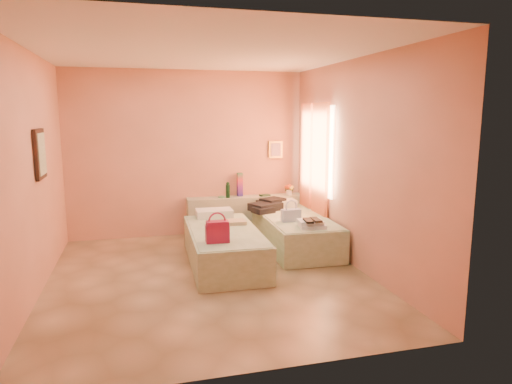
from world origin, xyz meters
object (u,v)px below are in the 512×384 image
(water_bottle, at_px, (228,190))
(magenta_handbag, at_px, (217,231))
(green_book, at_px, (265,195))
(blue_handbag, at_px, (291,215))
(headboard_ledge, at_px, (246,214))
(bed_right, at_px, (294,232))
(towel_stack, at_px, (312,224))
(bed_left, at_px, (224,247))
(flower_vase, at_px, (289,189))

(water_bottle, distance_m, magenta_handbag, 2.24)
(green_book, relative_size, blue_handbag, 0.60)
(headboard_ledge, distance_m, bed_right, 1.21)
(green_book, bearing_deg, headboard_ledge, 162.00)
(bed_right, xyz_separation_m, towel_stack, (0.00, -0.73, 0.30))
(water_bottle, bearing_deg, blue_handbag, -62.88)
(headboard_ledge, bearing_deg, bed_left, -113.28)
(blue_handbag, bearing_deg, bed_right, 59.39)
(water_bottle, bearing_deg, headboard_ledge, 8.51)
(bed_left, bearing_deg, towel_stack, -7.53)
(bed_right, xyz_separation_m, flower_vase, (0.26, 1.02, 0.51))
(flower_vase, bearing_deg, headboard_ledge, 175.32)
(headboard_ledge, xyz_separation_m, flower_vase, (0.78, -0.06, 0.44))
(headboard_ledge, relative_size, bed_right, 1.02)
(green_book, distance_m, blue_handbag, 1.35)
(bed_right, distance_m, blue_handbag, 0.49)
(headboard_ledge, bearing_deg, bed_right, -64.22)
(bed_right, distance_m, magenta_handbag, 1.85)
(bed_right, relative_size, magenta_handbag, 6.94)
(bed_left, relative_size, magenta_handbag, 6.94)
(flower_vase, bearing_deg, green_book, 177.80)
(flower_vase, bearing_deg, bed_left, -133.51)
(blue_handbag, xyz_separation_m, towel_stack, (0.17, -0.42, -0.04))
(flower_vase, height_order, towel_stack, flower_vase)
(flower_vase, distance_m, towel_stack, 1.78)
(bed_left, relative_size, blue_handbag, 7.06)
(bed_left, distance_m, magenta_handbag, 0.73)
(magenta_handbag, bearing_deg, green_book, 62.08)
(magenta_handbag, bearing_deg, headboard_ledge, 69.60)
(blue_handbag, bearing_deg, headboard_ledge, 102.51)
(bed_right, xyz_separation_m, water_bottle, (-0.85, 1.04, 0.53))
(green_book, height_order, magenta_handbag, magenta_handbag)
(water_bottle, bearing_deg, bed_right, -50.57)
(water_bottle, height_order, towel_stack, water_bottle)
(bed_left, bearing_deg, blue_handbag, 13.73)
(flower_vase, height_order, blue_handbag, flower_vase)
(water_bottle, distance_m, towel_stack, 1.97)
(bed_left, xyz_separation_m, towel_stack, (1.22, -0.19, 0.30))
(bed_left, height_order, flower_vase, flower_vase)
(water_bottle, relative_size, flower_vase, 1.12)
(headboard_ledge, distance_m, magenta_handbag, 2.41)
(headboard_ledge, xyz_separation_m, towel_stack, (0.53, -1.81, 0.23))
(green_book, xyz_separation_m, blue_handbag, (0.03, -1.34, -0.07))
(towel_stack, bearing_deg, blue_handbag, 111.59)
(headboard_ledge, relative_size, bed_left, 1.02)
(blue_handbag, height_order, towel_stack, blue_handbag)
(water_bottle, distance_m, blue_handbag, 1.52)
(water_bottle, bearing_deg, bed_left, -103.22)
(bed_left, distance_m, water_bottle, 1.70)
(bed_left, bearing_deg, green_book, 58.26)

